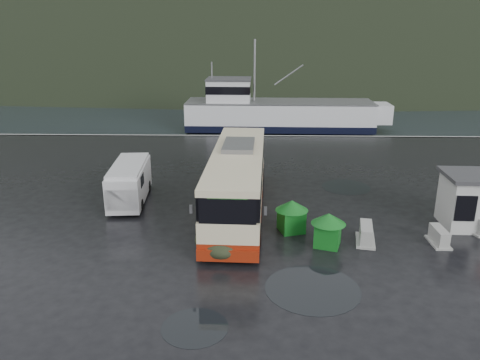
{
  "coord_description": "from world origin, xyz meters",
  "views": [
    {
      "loc": [
        0.5,
        -22.11,
        9.56
      ],
      "look_at": [
        -0.08,
        1.79,
        1.7
      ],
      "focal_mm": 35.0,
      "sensor_mm": 36.0,
      "label": 1
    }
  ],
  "objects_px": {
    "jersey_barrier_b": "(365,242)",
    "fishing_trawler": "(279,117)",
    "coach_bus": "(238,210)",
    "jersey_barrier_c": "(471,230)",
    "jersey_barrier_a": "(438,243)",
    "white_van": "(131,201)",
    "waste_bin_left": "(291,231)",
    "ticket_kiosk": "(474,226)",
    "waste_bin_right": "(327,245)",
    "dome_tent": "(219,253)"
  },
  "relations": [
    {
      "from": "coach_bus",
      "to": "white_van",
      "type": "height_order",
      "value": "coach_bus"
    },
    {
      "from": "coach_bus",
      "to": "jersey_barrier_c",
      "type": "distance_m",
      "value": 11.86
    },
    {
      "from": "ticket_kiosk",
      "to": "jersey_barrier_b",
      "type": "relative_size",
      "value": 2.06
    },
    {
      "from": "waste_bin_right",
      "to": "ticket_kiosk",
      "type": "bearing_deg",
      "value": 17.32
    },
    {
      "from": "waste_bin_left",
      "to": "ticket_kiosk",
      "type": "height_order",
      "value": "ticket_kiosk"
    },
    {
      "from": "white_van",
      "to": "waste_bin_right",
      "type": "height_order",
      "value": "white_van"
    },
    {
      "from": "jersey_barrier_a",
      "to": "fishing_trawler",
      "type": "bearing_deg",
      "value": 100.06
    },
    {
      "from": "white_van",
      "to": "dome_tent",
      "type": "height_order",
      "value": "white_van"
    },
    {
      "from": "white_van",
      "to": "jersey_barrier_a",
      "type": "bearing_deg",
      "value": -23.12
    },
    {
      "from": "coach_bus",
      "to": "jersey_barrier_b",
      "type": "xyz_separation_m",
      "value": [
        6.07,
        -3.8,
        0.0
      ]
    },
    {
      "from": "waste_bin_left",
      "to": "jersey_barrier_c",
      "type": "xyz_separation_m",
      "value": [
        8.92,
        0.3,
        0.0
      ]
    },
    {
      "from": "dome_tent",
      "to": "white_van",
      "type": "bearing_deg",
      "value": 130.71
    },
    {
      "from": "ticket_kiosk",
      "to": "jersey_barrier_b",
      "type": "distance_m",
      "value": 6.25
    },
    {
      "from": "ticket_kiosk",
      "to": "fishing_trawler",
      "type": "relative_size",
      "value": 0.15
    },
    {
      "from": "waste_bin_left",
      "to": "fishing_trawler",
      "type": "xyz_separation_m",
      "value": [
        1.1,
        30.35,
        0.0
      ]
    },
    {
      "from": "ticket_kiosk",
      "to": "waste_bin_left",
      "type": "bearing_deg",
      "value": -172.7
    },
    {
      "from": "white_van",
      "to": "fishing_trawler",
      "type": "bearing_deg",
      "value": 64.57
    },
    {
      "from": "coach_bus",
      "to": "jersey_barrier_a",
      "type": "xyz_separation_m",
      "value": [
        9.41,
        -3.89,
        0.0
      ]
    },
    {
      "from": "waste_bin_right",
      "to": "fishing_trawler",
      "type": "xyz_separation_m",
      "value": [
        -0.43,
        31.91,
        0.0
      ]
    },
    {
      "from": "jersey_barrier_a",
      "to": "jersey_barrier_b",
      "type": "relative_size",
      "value": 0.88
    },
    {
      "from": "jersey_barrier_c",
      "to": "coach_bus",
      "type": "bearing_deg",
      "value": 168.54
    },
    {
      "from": "fishing_trawler",
      "to": "jersey_barrier_c",
      "type": "bearing_deg",
      "value": -74.26
    },
    {
      "from": "white_van",
      "to": "jersey_barrier_c",
      "type": "relative_size",
      "value": 3.2
    },
    {
      "from": "white_van",
      "to": "jersey_barrier_a",
      "type": "xyz_separation_m",
      "value": [
        15.6,
        -5.21,
        0.0
      ]
    },
    {
      "from": "dome_tent",
      "to": "fishing_trawler",
      "type": "bearing_deg",
      "value": 82.17
    },
    {
      "from": "jersey_barrier_a",
      "to": "ticket_kiosk",
      "type": "bearing_deg",
      "value": 39.11
    },
    {
      "from": "fishing_trawler",
      "to": "waste_bin_left",
      "type": "bearing_deg",
      "value": -90.92
    },
    {
      "from": "coach_bus",
      "to": "jersey_barrier_c",
      "type": "bearing_deg",
      "value": -9.29
    },
    {
      "from": "waste_bin_right",
      "to": "dome_tent",
      "type": "xyz_separation_m",
      "value": [
        -4.93,
        -0.86,
        0.0
      ]
    },
    {
      "from": "jersey_barrier_a",
      "to": "jersey_barrier_c",
      "type": "relative_size",
      "value": 0.9
    },
    {
      "from": "waste_bin_left",
      "to": "jersey_barrier_b",
      "type": "height_order",
      "value": "waste_bin_left"
    },
    {
      "from": "jersey_barrier_c",
      "to": "waste_bin_left",
      "type": "bearing_deg",
      "value": -178.1
    },
    {
      "from": "white_van",
      "to": "jersey_barrier_b",
      "type": "relative_size",
      "value": 3.16
    },
    {
      "from": "coach_bus",
      "to": "jersey_barrier_c",
      "type": "height_order",
      "value": "coach_bus"
    },
    {
      "from": "waste_bin_left",
      "to": "dome_tent",
      "type": "bearing_deg",
      "value": -144.63
    },
    {
      "from": "white_van",
      "to": "waste_bin_left",
      "type": "bearing_deg",
      "value": -28.71
    },
    {
      "from": "waste_bin_right",
      "to": "jersey_barrier_b",
      "type": "distance_m",
      "value": 1.89
    },
    {
      "from": "waste_bin_right",
      "to": "jersey_barrier_c",
      "type": "height_order",
      "value": "waste_bin_right"
    },
    {
      "from": "white_van",
      "to": "ticket_kiosk",
      "type": "relative_size",
      "value": 1.54
    },
    {
      "from": "coach_bus",
      "to": "waste_bin_right",
      "type": "height_order",
      "value": "coach_bus"
    },
    {
      "from": "waste_bin_left",
      "to": "jersey_barrier_a",
      "type": "bearing_deg",
      "value": -10.46
    },
    {
      "from": "jersey_barrier_b",
      "to": "jersey_barrier_c",
      "type": "xyz_separation_m",
      "value": [
        5.55,
        1.44,
        0.0
      ]
    },
    {
      "from": "coach_bus",
      "to": "waste_bin_left",
      "type": "height_order",
      "value": "coach_bus"
    },
    {
      "from": "dome_tent",
      "to": "jersey_barrier_a",
      "type": "bearing_deg",
      "value": 6.65
    },
    {
      "from": "dome_tent",
      "to": "ticket_kiosk",
      "type": "relative_size",
      "value": 0.81
    },
    {
      "from": "dome_tent",
      "to": "ticket_kiosk",
      "type": "xyz_separation_m",
      "value": [
        12.69,
        3.28,
        0.0
      ]
    },
    {
      "from": "waste_bin_left",
      "to": "jersey_barrier_a",
      "type": "relative_size",
      "value": 1.07
    },
    {
      "from": "jersey_barrier_b",
      "to": "fishing_trawler",
      "type": "bearing_deg",
      "value": 94.12
    },
    {
      "from": "white_van",
      "to": "jersey_barrier_a",
      "type": "relative_size",
      "value": 3.58
    },
    {
      "from": "jersey_barrier_c",
      "to": "white_van",
      "type": "bearing_deg",
      "value": 168.35
    }
  ]
}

